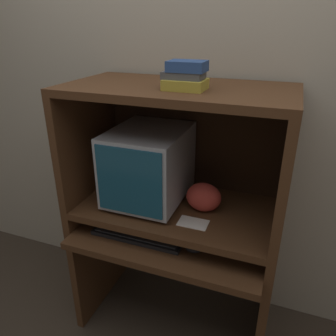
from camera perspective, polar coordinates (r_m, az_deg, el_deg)
wall_back at (r=1.84m, az=5.25°, el=12.44°), size 6.00×0.06×2.60m
desk_base at (r=1.89m, az=0.85°, el=-16.68°), size 1.05×0.63×0.67m
desk_monitor_shelf at (r=1.73m, az=1.50°, el=-7.23°), size 1.05×0.56×0.12m
hutch_upper at (r=1.58m, az=2.09°, el=7.08°), size 1.05×0.56×0.61m
crt_monitor at (r=1.69m, az=-3.38°, el=0.61°), size 0.37×0.46×0.39m
keyboard at (r=1.69m, az=-5.25°, el=-11.56°), size 0.47×0.13×0.03m
mouse at (r=1.60m, az=4.40°, el=-13.82°), size 0.08×0.05×0.03m
snack_bag at (r=1.65m, az=6.22°, el=-5.06°), size 0.18×0.13×0.15m
book_stack at (r=1.41m, az=3.09°, el=15.69°), size 0.18×0.14×0.12m
paper_card at (r=1.58m, az=4.40°, el=-9.51°), size 0.14×0.09×0.00m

